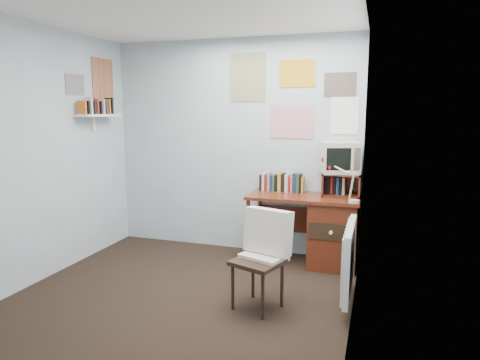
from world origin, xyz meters
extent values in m
plane|color=black|center=(0.00, 0.00, 0.00)|extent=(3.50, 3.50, 0.00)
cube|color=silver|center=(0.00, 1.75, 1.25)|extent=(3.00, 0.02, 2.50)
cube|color=silver|center=(-1.50, 0.00, 1.25)|extent=(0.02, 3.50, 2.50)
cube|color=silver|center=(1.50, 0.00, 1.25)|extent=(0.02, 3.50, 2.50)
cube|color=white|center=(0.00, 0.00, 2.50)|extent=(3.00, 3.50, 0.02)
cube|color=#612716|center=(0.90, 1.48, 0.74)|extent=(1.20, 0.55, 0.03)
cube|color=#612716|center=(1.23, 1.48, 0.36)|extent=(0.50, 0.50, 0.72)
cylinder|color=#612716|center=(0.34, 1.24, 0.36)|extent=(0.04, 0.04, 0.72)
cylinder|color=#612716|center=(0.34, 1.71, 0.36)|extent=(0.04, 0.04, 0.72)
cube|color=#612716|center=(0.65, 1.73, 0.42)|extent=(0.64, 0.02, 0.30)
cube|color=black|center=(0.72, 0.25, 0.41)|extent=(0.53, 0.52, 0.82)
cube|color=red|center=(1.44, 1.27, 0.96)|extent=(0.32, 0.29, 0.39)
cube|color=#612716|center=(1.29, 1.59, 0.89)|extent=(0.40, 0.30, 0.25)
cube|color=beige|center=(1.25, 1.61, 1.19)|extent=(0.47, 0.45, 0.36)
cube|color=#612716|center=(0.66, 1.66, 0.87)|extent=(0.60, 0.14, 0.22)
cube|color=white|center=(1.46, 0.55, 0.42)|extent=(0.09, 0.80, 0.60)
cube|color=white|center=(-1.40, 1.10, 1.62)|extent=(0.20, 0.62, 0.24)
cube|color=white|center=(0.70, 1.74, 1.85)|extent=(1.20, 0.01, 0.90)
cube|color=white|center=(-1.49, 1.10, 2.00)|extent=(0.01, 0.70, 0.60)
camera|label=1|loc=(1.64, -3.07, 1.68)|focal=32.00mm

